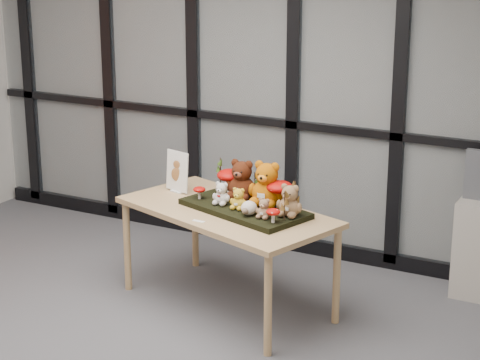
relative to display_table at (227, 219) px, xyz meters
The scene contains 22 objects.
room_shell 1.73m from the display_table, 111.48° to the right, with size 5.00×5.00×5.00m.
glass_partition 1.50m from the display_table, 113.15° to the left, with size 4.90×0.06×2.78m.
display_table is the anchor object (origin of this frame).
diorama_tray 0.15m from the display_table, ahead, with size 0.87×0.43×0.04m, color black.
bear_pooh_yellow 0.38m from the display_table, 22.46° to the left, with size 0.26×0.23×0.34m, color #B55A04, non-canonical shape.
bear_brown_medium 0.30m from the display_table, 76.26° to the left, with size 0.23×0.21×0.31m, color #3F180A, non-canonical shape.
bear_tan_back 0.52m from the display_table, ahead, with size 0.18×0.16×0.23m, color olive, non-canonical shape.
bear_small_yellow 0.23m from the display_table, 24.51° to the right, with size 0.12×0.11×0.16m, color gold, non-canonical shape.
bear_white_bow 0.19m from the display_table, 147.98° to the right, with size 0.13×0.12×0.17m, color silver, non-canonical shape.
bear_beige_small 0.41m from the display_table, 21.70° to the right, with size 0.11×0.10×0.15m, color #936B4B, non-canonical shape.
plush_cream_hedgehog 0.31m from the display_table, 29.24° to the right, with size 0.08×0.07×0.10m, color beige, non-canonical shape.
mushroom_back_left 0.29m from the display_table, 112.84° to the left, with size 0.18×0.18×0.20m, color #9E0905, non-canonical shape.
mushroom_back_right 0.41m from the display_table, 16.78° to the left, with size 0.18×0.18×0.20m, color #9E0905, non-canonical shape.
mushroom_front_left 0.27m from the display_table, behind, with size 0.09×0.09×0.10m, color #9E0905, non-canonical shape.
mushroom_front_right 0.50m from the display_table, 23.87° to the right, with size 0.09×0.09×0.10m, color #9E0905, non-canonical shape.
sprig_green_far_left 0.37m from the display_table, 127.36° to the left, with size 0.05×0.05×0.25m, color #1C360C, non-canonical shape.
sprig_green_mid_left 0.32m from the display_table, 101.83° to the left, with size 0.05×0.05×0.20m, color #1C360C, non-canonical shape.
sprig_dry_far_right 0.55m from the display_table, ahead, with size 0.05×0.05×0.23m, color brown, non-canonical shape.
sprig_dry_mid_right 0.53m from the display_table, 13.58° to the right, with size 0.05×0.05×0.19m, color brown, non-canonical shape.
sprig_green_centre 0.30m from the display_table, 62.09° to the left, with size 0.05×0.05×0.19m, color #1C360C, non-canonical shape.
sign_holder 0.57m from the display_table, 160.18° to the left, with size 0.21×0.08×0.30m.
label_card 0.31m from the display_table, 99.07° to the right, with size 0.08×0.03×0.00m, color white.
Camera 1 is at (3.17, -3.60, 2.58)m, focal length 65.00 mm.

